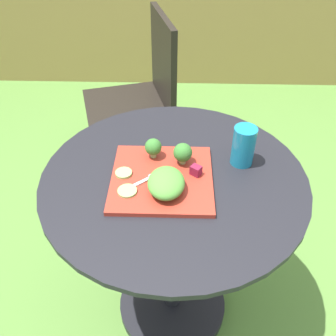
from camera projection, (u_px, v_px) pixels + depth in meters
ground_plane at (172, 306)px, 1.62m from camera, size 12.00×12.00×0.00m
patio_table at (173, 240)px, 1.34m from camera, size 0.81×0.81×0.74m
patio_chair at (143, 89)px, 1.99m from camera, size 0.54×0.54×0.90m
salad_plate at (162, 178)px, 1.13m from camera, size 0.30×0.30×0.01m
drinking_glass at (243, 148)px, 1.16m from camera, size 0.07×0.07×0.13m
fork at (146, 180)px, 1.11m from camera, size 0.13×0.11×0.00m
lettuce_mound at (166, 183)px, 1.06m from camera, size 0.11×0.13×0.05m
broccoli_floret_0 at (183, 153)px, 1.15m from camera, size 0.06×0.06×0.07m
broccoli_floret_1 at (153, 147)px, 1.17m from camera, size 0.05×0.05×0.06m
cucumber_slice_0 at (127, 191)px, 1.07m from camera, size 0.06×0.06×0.01m
cucumber_slice_1 at (124, 173)px, 1.13m from camera, size 0.05×0.05×0.01m
beet_chunk_0 at (196, 170)px, 1.12m from camera, size 0.04×0.04×0.03m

